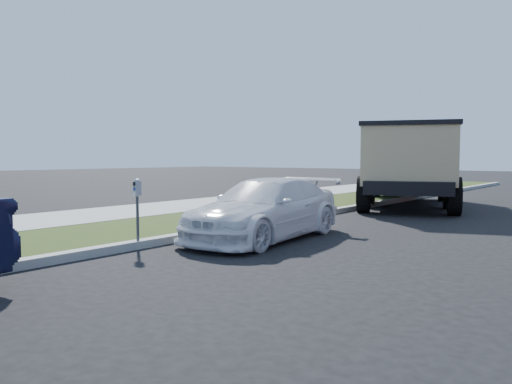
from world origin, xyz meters
The scene contains 5 objects.
ground centered at (0.00, 0.00, 0.00)m, with size 120.00×120.00×0.00m, color black.
streetside centered at (-5.57, 2.00, 0.07)m, with size 6.12×50.00×0.15m.
parking_meter centered at (-2.57, -1.09, 0.98)m, with size 0.19×0.15×1.20m.
white_wagon centered at (-1.39, 1.32, 0.63)m, with size 1.77×4.35×1.26m, color white.
dump_truck centered at (-1.86, 10.36, 1.63)m, with size 5.16×7.84×2.89m.
Camera 1 is at (4.89, -6.96, 1.71)m, focal length 35.00 mm.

